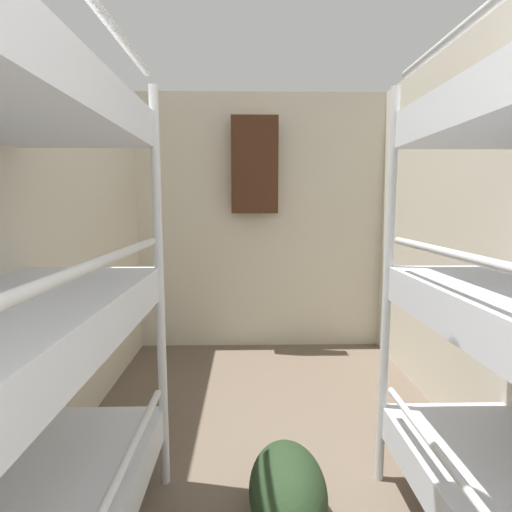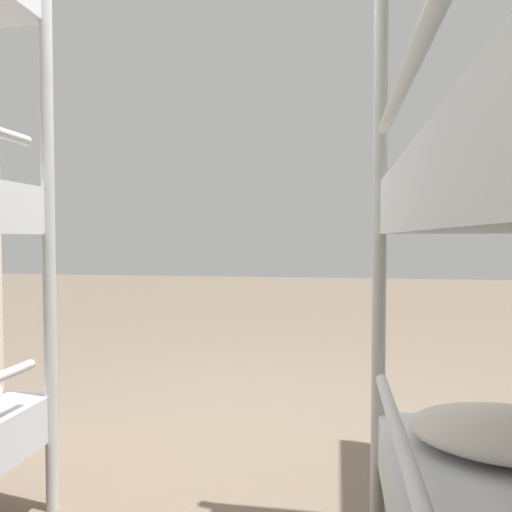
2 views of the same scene
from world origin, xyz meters
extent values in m
plane|color=#6B5B4C|center=(0.00, 0.00, 0.00)|extent=(20.00, 20.00, 0.00)
cylinder|color=silver|center=(-0.56, 0.57, 1.00)|extent=(0.04, 0.04, 2.00)
ellipsoid|color=silver|center=(-0.89, 0.79, 0.46)|extent=(0.52, 0.40, 0.09)
cylinder|color=silver|center=(-0.56, 1.45, 1.28)|extent=(0.03, 1.53, 0.03)
cylinder|color=silver|center=(0.56, 0.57, 1.00)|extent=(0.04, 0.04, 2.00)
camera|label=1|loc=(-0.13, 0.39, 1.45)|focal=28.00mm
camera|label=2|loc=(-0.43, 2.18, 0.97)|focal=35.00mm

